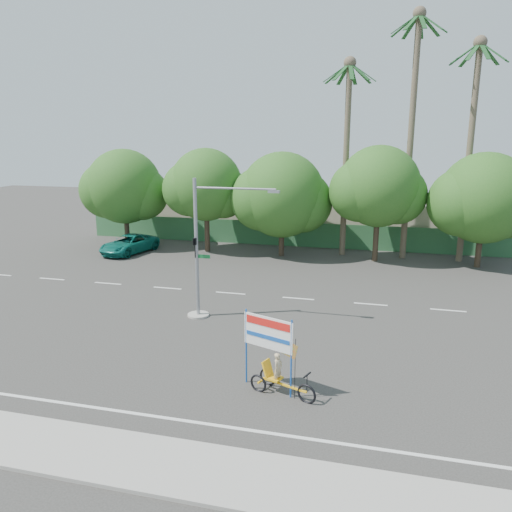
# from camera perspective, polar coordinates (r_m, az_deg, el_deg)

# --- Properties ---
(ground) EXTENTS (120.00, 120.00, 0.00)m
(ground) POSITION_cam_1_polar(r_m,az_deg,el_deg) (21.59, -4.09, -11.01)
(ground) COLOR #33302D
(ground) RESTS_ON ground
(sidewalk_near) EXTENTS (50.00, 2.40, 0.12)m
(sidewalk_near) POSITION_cam_1_polar(r_m,az_deg,el_deg) (15.56, -13.43, -21.79)
(sidewalk_near) COLOR gray
(sidewalk_near) RESTS_ON ground
(fence) EXTENTS (38.00, 0.08, 2.00)m
(fence) POSITION_cam_1_polar(r_m,az_deg,el_deg) (41.36, 5.24, 2.45)
(fence) COLOR #336B3D
(fence) RESTS_ON ground
(building_left) EXTENTS (12.00, 8.00, 4.00)m
(building_left) POSITION_cam_1_polar(r_m,az_deg,el_deg) (47.98, -5.78, 5.20)
(building_left) COLOR #BDAD96
(building_left) RESTS_ON ground
(building_right) EXTENTS (14.00, 8.00, 3.60)m
(building_right) POSITION_cam_1_polar(r_m,az_deg,el_deg) (45.20, 16.27, 3.94)
(building_right) COLOR #BDAD96
(building_right) RESTS_ON ground
(tree_far_left) EXTENTS (7.14, 6.00, 7.96)m
(tree_far_left) POSITION_cam_1_polar(r_m,az_deg,el_deg) (42.07, -14.86, 7.42)
(tree_far_left) COLOR #473828
(tree_far_left) RESTS_ON ground
(tree_left) EXTENTS (6.66, 5.60, 8.07)m
(tree_left) POSITION_cam_1_polar(r_m,az_deg,el_deg) (39.14, -5.79, 7.81)
(tree_left) COLOR #473828
(tree_left) RESTS_ON ground
(tree_center) EXTENTS (7.62, 6.40, 7.85)m
(tree_center) POSITION_cam_1_polar(r_m,az_deg,el_deg) (37.60, 2.91, 6.71)
(tree_center) COLOR #473828
(tree_center) RESTS_ON ground
(tree_right) EXTENTS (6.90, 5.80, 8.36)m
(tree_right) POSITION_cam_1_polar(r_m,az_deg,el_deg) (36.79, 13.77, 7.40)
(tree_right) COLOR #473828
(tree_right) RESTS_ON ground
(tree_far_right) EXTENTS (7.38, 6.20, 7.94)m
(tree_far_right) POSITION_cam_1_polar(r_m,az_deg,el_deg) (37.45, 24.53, 5.76)
(tree_far_right) COLOR #473828
(tree_far_right) RESTS_ON ground
(palm_tall) EXTENTS (3.73, 3.79, 17.45)m
(palm_tall) POSITION_cam_1_polar(r_m,az_deg,el_deg) (38.16, 17.45, 15.26)
(palm_tall) COLOR #70604C
(palm_tall) RESTS_ON ground
(palm_mid) EXTENTS (3.73, 3.79, 15.45)m
(palm_mid) POSITION_cam_1_polar(r_m,az_deg,el_deg) (38.52, 23.43, 13.16)
(palm_mid) COLOR #70604C
(palm_mid) RESTS_ON ground
(palm_short) EXTENTS (3.73, 3.79, 14.45)m
(palm_short) POSITION_cam_1_polar(r_m,az_deg,el_deg) (38.20, 10.35, 13.23)
(palm_short) COLOR #70604C
(palm_short) RESTS_ON ground
(traffic_signal) EXTENTS (4.72, 1.10, 7.00)m
(traffic_signal) POSITION_cam_1_polar(r_m,az_deg,el_deg) (24.87, -6.14, -0.57)
(traffic_signal) COLOR gray
(traffic_signal) RESTS_ON ground
(trike_billboard) EXTENTS (2.81, 1.31, 2.93)m
(trike_billboard) POSITION_cam_1_polar(r_m,az_deg,el_deg) (18.09, 2.14, -11.94)
(trike_billboard) COLOR black
(trike_billboard) RESTS_ON ground
(pickup_truck) EXTENTS (3.47, 5.54, 1.43)m
(pickup_truck) POSITION_cam_1_polar(r_m,az_deg,el_deg) (40.18, -14.29, 1.33)
(pickup_truck) COLOR #0F695C
(pickup_truck) RESTS_ON ground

